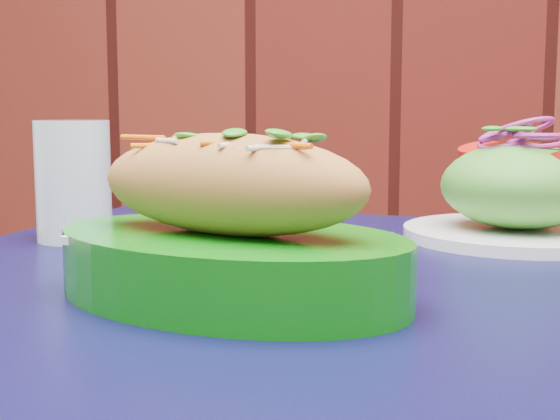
# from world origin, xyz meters

# --- Properties ---
(cafe_table) EXTENTS (0.92, 0.92, 0.75)m
(cafe_table) POSITION_xyz_m (0.35, 1.46, 0.66)
(cafe_table) COLOR black
(cafe_table) RESTS_ON ground
(banh_mi_basket) EXTENTS (0.33, 0.28, 0.13)m
(banh_mi_basket) POSITION_xyz_m (0.29, 1.39, 0.80)
(banh_mi_basket) COLOR #0C6D0D
(banh_mi_basket) RESTS_ON cafe_table
(salad_plate) EXTENTS (0.24, 0.24, 0.13)m
(salad_plate) POSITION_xyz_m (0.53, 1.69, 0.80)
(salad_plate) COLOR white
(salad_plate) RESTS_ON cafe_table
(water_glass) EXTENTS (0.08, 0.08, 0.13)m
(water_glass) POSITION_xyz_m (0.07, 1.61, 0.81)
(water_glass) COLOR silver
(water_glass) RESTS_ON cafe_table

